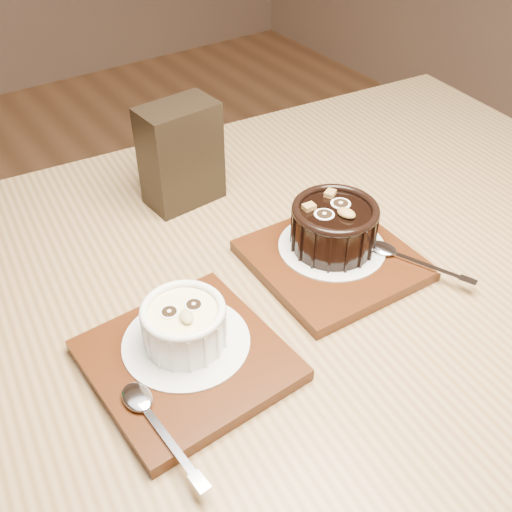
{
  "coord_description": "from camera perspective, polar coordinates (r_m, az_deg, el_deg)",
  "views": [
    {
      "loc": [
        -0.11,
        -0.41,
        1.22
      ],
      "look_at": [
        0.17,
        -0.0,
        0.81
      ],
      "focal_mm": 42.0,
      "sensor_mm": 36.0,
      "label": 1
    }
  ],
  "objects": [
    {
      "name": "table",
      "position": [
        0.74,
        -0.01,
        -9.24
      ],
      "size": [
        1.28,
        0.92,
        0.75
      ],
      "rotation": [
        0.0,
        0.0,
        -0.1
      ],
      "color": "brown",
      "rests_on": "ground"
    },
    {
      "name": "tray_left",
      "position": [
        0.61,
        -6.58,
        -9.84
      ],
      "size": [
        0.19,
        0.19,
        0.01
      ],
      "primitive_type": "cube",
      "rotation": [
        0.0,
        0.0,
        0.03
      ],
      "color": "#451E0B",
      "rests_on": "table"
    },
    {
      "name": "doily_left",
      "position": [
        0.62,
        -6.67,
        -8.11
      ],
      "size": [
        0.13,
        0.13,
        0.0
      ],
      "primitive_type": "cylinder",
      "color": "silver",
      "rests_on": "tray_left"
    },
    {
      "name": "ramekin_white",
      "position": [
        0.6,
        -6.86,
        -6.37
      ],
      "size": [
        0.08,
        0.08,
        0.05
      ],
      "rotation": [
        0.0,
        0.0,
        -0.19
      ],
      "color": "white",
      "rests_on": "doily_left"
    },
    {
      "name": "spoon_left",
      "position": [
        0.56,
        -9.49,
        -15.41
      ],
      "size": [
        0.03,
        0.14,
        0.01
      ],
      "primitive_type": null,
      "rotation": [
        0.0,
        0.0,
        0.05
      ],
      "color": "silver",
      "rests_on": "tray_left"
    },
    {
      "name": "tray_right",
      "position": [
        0.73,
        7.27,
        -0.4
      ],
      "size": [
        0.19,
        0.19,
        0.01
      ],
      "primitive_type": "cube",
      "rotation": [
        0.0,
        0.0,
        -0.04
      ],
      "color": "#451E0B",
      "rests_on": "table"
    },
    {
      "name": "doily_right",
      "position": [
        0.73,
        7.23,
        0.91
      ],
      "size": [
        0.13,
        0.13,
        0.0
      ],
      "primitive_type": "cylinder",
      "color": "silver",
      "rests_on": "tray_right"
    },
    {
      "name": "ramekin_dark",
      "position": [
        0.71,
        7.45,
        2.97
      ],
      "size": [
        0.1,
        0.1,
        0.06
      ],
      "rotation": [
        0.0,
        0.0,
        0.2
      ],
      "color": "black",
      "rests_on": "doily_right"
    },
    {
      "name": "spoon_right",
      "position": [
        0.73,
        14.41,
        -0.2
      ],
      "size": [
        0.08,
        0.13,
        0.01
      ],
      "primitive_type": null,
      "rotation": [
        0.0,
        0.0,
        0.39
      ],
      "color": "silver",
      "rests_on": "tray_right"
    },
    {
      "name": "condiment_stand",
      "position": [
        0.81,
        -7.17,
        9.53
      ],
      "size": [
        0.1,
        0.07,
        0.14
      ],
      "primitive_type": "cube",
      "rotation": [
        0.0,
        0.0,
        0.07
      ],
      "color": "black",
      "rests_on": "table"
    }
  ]
}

